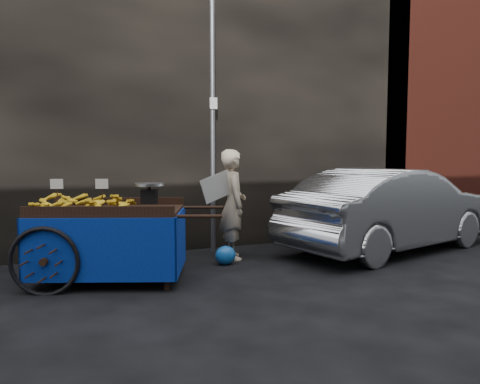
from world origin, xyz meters
name	(u,v)px	position (x,y,z in m)	size (l,w,h in m)	color
ground	(224,273)	(0.00, 0.00, 0.00)	(80.00, 80.00, 0.00)	black
building_wall	(194,105)	(0.39, 2.60, 2.50)	(13.50, 2.00, 5.00)	black
street_pole	(213,128)	(0.30, 1.30, 2.01)	(0.12, 0.10, 4.00)	slate
banana_cart	(105,216)	(-1.51, 0.22, 0.82)	(2.67, 1.89, 1.33)	black
vendor	(233,204)	(0.43, 0.74, 0.84)	(0.83, 0.67, 1.67)	tan
plastic_bag	(225,255)	(0.18, 0.42, 0.14)	(0.31, 0.24, 0.28)	blue
parked_car	(391,209)	(3.10, 0.33, 0.68)	(1.44, 4.13, 1.36)	#B9BCC1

